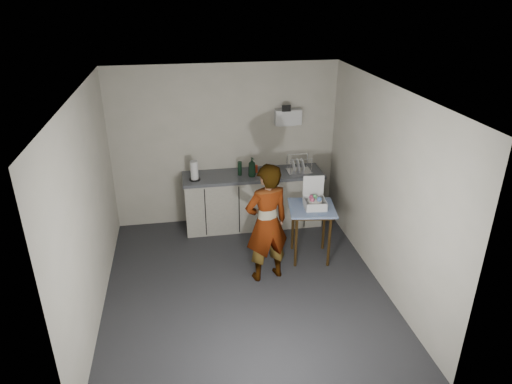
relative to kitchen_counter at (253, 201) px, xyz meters
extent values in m
plane|color=#28292D|center=(-0.40, -1.70, -0.43)|extent=(4.00, 4.00, 0.00)
cube|color=beige|center=(-0.40, 0.29, 0.87)|extent=(3.60, 0.02, 2.60)
cube|color=beige|center=(1.39, -1.70, 0.87)|extent=(0.02, 4.00, 2.60)
cube|color=beige|center=(-2.19, -1.70, 0.87)|extent=(0.02, 4.00, 2.60)
cube|color=white|center=(-0.40, -1.70, 2.17)|extent=(3.60, 4.00, 0.01)
cube|color=black|center=(0.00, 0.00, -0.39)|extent=(2.20, 0.52, 0.08)
cube|color=beige|center=(0.00, 0.00, 0.00)|extent=(2.20, 0.58, 0.86)
cube|color=#43464C|center=(0.00, 0.00, 0.46)|extent=(2.24, 0.62, 0.05)
cube|color=black|center=(-0.80, -0.29, 0.00)|extent=(0.02, 0.01, 0.80)
cube|color=black|center=(-0.27, -0.29, 0.00)|extent=(0.02, 0.01, 0.80)
cube|color=black|center=(0.27, -0.29, 0.00)|extent=(0.01, 0.01, 0.80)
cube|color=black|center=(0.80, -0.29, 0.00)|extent=(0.02, 0.01, 0.80)
cube|color=white|center=(0.60, 0.22, 1.32)|extent=(0.42, 0.16, 0.24)
cube|color=white|center=(0.60, 0.27, 1.18)|extent=(0.30, 0.06, 0.04)
cube|color=black|center=(0.55, 0.13, 1.48)|extent=(0.14, 0.02, 0.10)
cylinder|color=#36210C|center=(0.38, -1.34, -0.05)|extent=(0.04, 0.04, 0.75)
cylinder|color=#36210C|center=(0.84, -1.40, -0.05)|extent=(0.04, 0.04, 0.75)
cylinder|color=#36210C|center=(0.45, -0.88, -0.05)|extent=(0.04, 0.04, 0.75)
cylinder|color=#36210C|center=(0.91, -0.95, -0.05)|extent=(0.04, 0.04, 0.75)
cube|color=#36210C|center=(0.65, -1.14, 0.34)|extent=(0.63, 0.63, 0.04)
cube|color=#19479A|center=(0.65, -1.14, 0.38)|extent=(0.72, 0.72, 0.03)
imported|color=#B2A593|center=(-0.07, -1.52, 0.40)|extent=(0.69, 0.54, 1.66)
imported|color=black|center=(-0.03, -0.11, 0.64)|extent=(0.15, 0.15, 0.31)
cylinder|color=red|center=(0.05, 0.05, 0.54)|extent=(0.06, 0.06, 0.12)
cylinder|color=black|center=(-0.21, -0.02, 0.59)|extent=(0.06, 0.06, 0.22)
cylinder|color=black|center=(-0.93, -0.10, 0.49)|extent=(0.17, 0.17, 0.02)
cylinder|color=white|center=(-0.93, -0.10, 0.64)|extent=(0.12, 0.12, 0.29)
cube|color=silver|center=(0.74, -0.05, 0.49)|extent=(0.38, 0.28, 0.02)
cylinder|color=silver|center=(0.57, -0.17, 0.63)|extent=(0.01, 0.01, 0.25)
cylinder|color=silver|center=(0.91, -0.17, 0.63)|extent=(0.01, 0.01, 0.25)
cylinder|color=silver|center=(0.57, 0.07, 0.63)|extent=(0.01, 0.01, 0.25)
cylinder|color=silver|center=(0.91, 0.07, 0.63)|extent=(0.01, 0.01, 0.25)
cylinder|color=white|center=(0.65, -0.05, 0.61)|extent=(0.05, 0.21, 0.21)
cylinder|color=white|center=(0.72, -0.05, 0.61)|extent=(0.05, 0.21, 0.21)
cylinder|color=white|center=(0.80, -0.05, 0.61)|extent=(0.05, 0.21, 0.21)
cube|color=white|center=(0.68, -1.16, 0.40)|extent=(0.32, 0.32, 0.01)
cube|color=white|center=(0.67, -1.30, 0.46)|extent=(0.30, 0.03, 0.11)
cube|color=white|center=(0.69, -1.01, 0.46)|extent=(0.30, 0.03, 0.11)
cube|color=white|center=(0.54, -1.15, 0.46)|extent=(0.03, 0.30, 0.11)
cube|color=white|center=(0.82, -1.17, 0.46)|extent=(0.03, 0.30, 0.11)
cube|color=white|center=(0.70, -1.01, 0.66)|extent=(0.30, 0.04, 0.30)
cylinder|color=white|center=(0.68, -1.16, 0.46)|extent=(0.20, 0.20, 0.11)
sphere|color=#D84F7B|center=(0.63, -1.19, 0.53)|extent=(0.07, 0.07, 0.07)
sphere|color=#568CE9|center=(0.73, -1.20, 0.53)|extent=(0.07, 0.07, 0.07)
sphere|color=#5CE07D|center=(0.69, -1.11, 0.53)|extent=(0.07, 0.07, 0.07)
sphere|color=#D84F7B|center=(0.64, -1.11, 0.53)|extent=(0.07, 0.07, 0.07)
camera|label=1|loc=(-1.10, -6.64, 3.24)|focal=32.00mm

